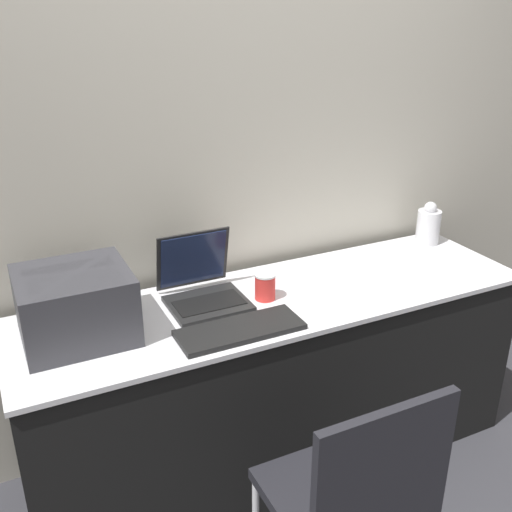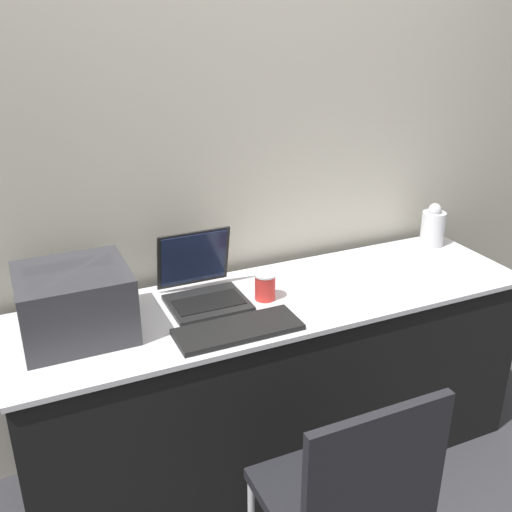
% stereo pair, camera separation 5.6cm
% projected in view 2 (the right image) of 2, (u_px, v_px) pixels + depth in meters
% --- Properties ---
extents(ground_plane, '(14.00, 14.00, 0.00)m').
position_uv_depth(ground_plane, '(307.00, 500.00, 2.43)').
color(ground_plane, '#333338').
extents(wall_back, '(8.00, 0.05, 2.60)m').
position_uv_depth(wall_back, '(240.00, 149.00, 2.46)').
color(wall_back, '#B7B2A3').
rests_on(wall_back, ground_plane).
extents(table, '(2.07, 0.59, 0.79)m').
position_uv_depth(table, '(277.00, 381.00, 2.51)').
color(table, black).
rests_on(table, ground_plane).
extents(printer, '(0.37, 0.34, 0.24)m').
position_uv_depth(printer, '(74.00, 301.00, 2.05)').
color(printer, '#333338').
rests_on(printer, table).
extents(laptop_left, '(0.30, 0.30, 0.26)m').
position_uv_depth(laptop_left, '(202.00, 286.00, 2.31)').
color(laptop_left, black).
rests_on(laptop_left, table).
extents(external_keyboard, '(0.45, 0.17, 0.02)m').
position_uv_depth(external_keyboard, '(238.00, 329.00, 2.10)').
color(external_keyboard, black).
rests_on(external_keyboard, table).
extents(coffee_cup, '(0.08, 0.08, 0.11)m').
position_uv_depth(coffee_cup, '(265.00, 286.00, 2.32)').
color(coffee_cup, red).
rests_on(coffee_cup, table).
extents(metal_pitcher, '(0.11, 0.11, 0.21)m').
position_uv_depth(metal_pitcher, '(433.00, 227.00, 2.82)').
color(metal_pitcher, silver).
rests_on(metal_pitcher, table).
extents(chair, '(0.45, 0.41, 0.89)m').
position_uv_depth(chair, '(351.00, 492.00, 1.79)').
color(chair, black).
rests_on(chair, ground_plane).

